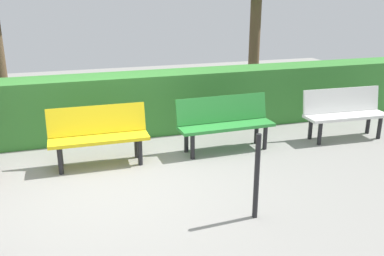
{
  "coord_description": "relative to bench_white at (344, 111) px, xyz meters",
  "views": [
    {
      "loc": [
        0.45,
        5.22,
        2.44
      ],
      "look_at": [
        -1.29,
        -0.31,
        0.55
      ],
      "focal_mm": 39.05,
      "sensor_mm": 36.0,
      "label": 1
    }
  ],
  "objects": [
    {
      "name": "bench_yellow",
      "position": [
        4.18,
        -0.09,
        -0.0
      ],
      "size": [
        1.43,
        0.48,
        0.86
      ],
      "rotation": [
        0.0,
        0.0,
        -0.01
      ],
      "color": "yellow",
      "rests_on": "ground_plane"
    },
    {
      "name": "railing_post_mid",
      "position": [
        2.66,
        2.03,
        0.02
      ],
      "size": [
        0.06,
        0.06,
        1.0
      ],
      "primitive_type": "cylinder",
      "color": "black",
      "rests_on": "ground_plane"
    },
    {
      "name": "bench_white",
      "position": [
        0.0,
        0.0,
        0.0
      ],
      "size": [
        1.48,
        0.51,
        0.86
      ],
      "rotation": [
        0.0,
        0.0,
        -0.04
      ],
      "color": "white",
      "rests_on": "ground_plane"
    },
    {
      "name": "bench_green",
      "position": [
        2.19,
        -0.09,
        0.0
      ],
      "size": [
        1.56,
        0.51,
        0.86
      ],
      "rotation": [
        0.0,
        0.0,
        0.03
      ],
      "color": "#2D8C38",
      "rests_on": "ground_plane"
    },
    {
      "name": "hedge_row",
      "position": [
        3.19,
        -1.35,
        0.06
      ],
      "size": [
        13.87,
        0.71,
        1.08
      ],
      "primitive_type": "cube",
      "color": "#387F33",
      "rests_on": "ground_plane"
    },
    {
      "name": "ground_plane",
      "position": [
        4.16,
        0.61,
        -0.48
      ],
      "size": [
        17.87,
        17.87,
        0.0
      ],
      "primitive_type": "plane",
      "color": "gray"
    }
  ]
}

